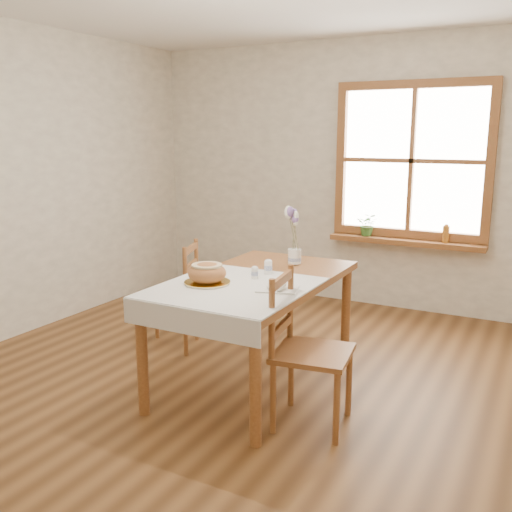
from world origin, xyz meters
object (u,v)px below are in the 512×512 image
Objects in this scene: chair_left at (170,295)px; dining_table at (256,290)px; flower_vase at (295,257)px; chair_right at (313,351)px; bread_plate at (207,283)px.

dining_table is at bearing 54.30° from chair_left.
flower_vase reaches higher than dining_table.
flower_vase is at bearing 82.60° from chair_left.
chair_right is 3.21× the size of bread_plate.
chair_left is 1.08m from flower_vase.
bread_plate is 0.84m from flower_vase.
dining_table is 0.51m from flower_vase.
chair_right is at bearing -3.44° from bread_plate.
chair_left is (-0.93, 0.27, -0.23)m from dining_table.
chair_right is at bearing -32.54° from dining_table.
flower_vase is (0.07, 0.48, 0.14)m from dining_table.
chair_left is 1.63m from chair_right.
chair_right reaches higher than dining_table.
chair_left is at bearing 163.85° from dining_table.
chair_left is at bearing -167.86° from flower_vase.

